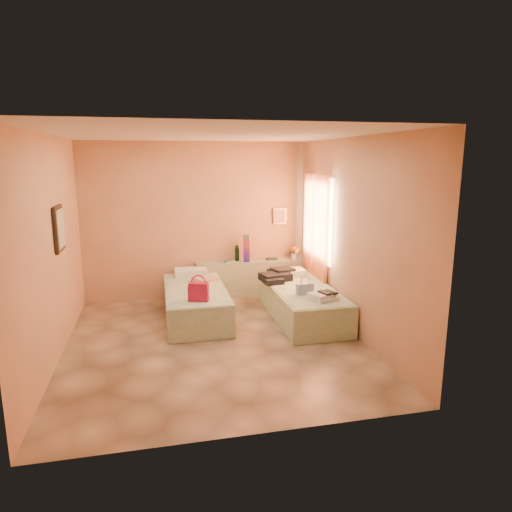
{
  "coord_description": "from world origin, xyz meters",
  "views": [
    {
      "loc": [
        -0.75,
        -5.94,
        2.5
      ],
      "look_at": [
        0.78,
        0.85,
        1.01
      ],
      "focal_mm": 32.0,
      "sensor_mm": 36.0,
      "label": 1
    }
  ],
  "objects_px": {
    "headboard_ledge": "(251,278)",
    "bed_right": "(303,304)",
    "flower_vase": "(295,251)",
    "towel_stack": "(324,297)",
    "green_book": "(272,259)",
    "magenta_handbag": "(199,291)",
    "blue_handbag": "(305,289)",
    "bed_left": "(196,303)",
    "water_bottle": "(237,253)"
  },
  "relations": [
    {
      "from": "headboard_ledge",
      "to": "bed_right",
      "type": "xyz_separation_m",
      "value": [
        0.52,
        -1.48,
        -0.08
      ]
    },
    {
      "from": "headboard_ledge",
      "to": "bed_right",
      "type": "relative_size",
      "value": 1.02
    },
    {
      "from": "flower_vase",
      "to": "towel_stack",
      "type": "distance_m",
      "value": 2.1
    },
    {
      "from": "green_book",
      "to": "magenta_handbag",
      "type": "xyz_separation_m",
      "value": [
        -1.54,
        -1.73,
        -0.03
      ]
    },
    {
      "from": "magenta_handbag",
      "to": "bed_right",
      "type": "bearing_deg",
      "value": 25.31
    },
    {
      "from": "flower_vase",
      "to": "blue_handbag",
      "type": "bearing_deg",
      "value": -102.34
    },
    {
      "from": "bed_right",
      "to": "magenta_handbag",
      "type": "bearing_deg",
      "value": -171.08
    },
    {
      "from": "green_book",
      "to": "headboard_ledge",
      "type": "bearing_deg",
      "value": 175.99
    },
    {
      "from": "bed_left",
      "to": "green_book",
      "type": "bearing_deg",
      "value": 34.87
    },
    {
      "from": "green_book",
      "to": "towel_stack",
      "type": "distance_m",
      "value": 2.12
    },
    {
      "from": "green_book",
      "to": "blue_handbag",
      "type": "xyz_separation_m",
      "value": [
        0.05,
        -1.77,
        -0.08
      ]
    },
    {
      "from": "green_book",
      "to": "blue_handbag",
      "type": "relative_size",
      "value": 0.76
    },
    {
      "from": "headboard_ledge",
      "to": "bed_left",
      "type": "distance_m",
      "value": 1.55
    },
    {
      "from": "bed_left",
      "to": "water_bottle",
      "type": "relative_size",
      "value": 7.21
    },
    {
      "from": "blue_handbag",
      "to": "bed_left",
      "type": "bearing_deg",
      "value": 149.61
    },
    {
      "from": "bed_right",
      "to": "towel_stack",
      "type": "xyz_separation_m",
      "value": [
        0.09,
        -0.63,
        0.3
      ]
    },
    {
      "from": "green_book",
      "to": "flower_vase",
      "type": "bearing_deg",
      "value": -8.92
    },
    {
      "from": "blue_handbag",
      "to": "towel_stack",
      "type": "distance_m",
      "value": 0.38
    },
    {
      "from": "bed_left",
      "to": "headboard_ledge",
      "type": "bearing_deg",
      "value": 43.2
    },
    {
      "from": "bed_right",
      "to": "blue_handbag",
      "type": "relative_size",
      "value": 7.81
    },
    {
      "from": "bed_right",
      "to": "water_bottle",
      "type": "distance_m",
      "value": 1.81
    },
    {
      "from": "blue_handbag",
      "to": "flower_vase",
      "type": "bearing_deg",
      "value": 71.54
    },
    {
      "from": "headboard_ledge",
      "to": "water_bottle",
      "type": "xyz_separation_m",
      "value": [
        -0.25,
        0.06,
        0.46
      ]
    },
    {
      "from": "bed_right",
      "to": "magenta_handbag",
      "type": "relative_size",
      "value": 6.96
    },
    {
      "from": "bed_left",
      "to": "water_bottle",
      "type": "bearing_deg",
      "value": 52.12
    },
    {
      "from": "water_bottle",
      "to": "blue_handbag",
      "type": "distance_m",
      "value": 1.97
    },
    {
      "from": "bed_left",
      "to": "green_book",
      "type": "xyz_separation_m",
      "value": [
        1.53,
        1.05,
        0.42
      ]
    },
    {
      "from": "blue_handbag",
      "to": "towel_stack",
      "type": "relative_size",
      "value": 0.73
    },
    {
      "from": "bed_left",
      "to": "towel_stack",
      "type": "xyz_separation_m",
      "value": [
        1.75,
        -1.05,
        0.3
      ]
    },
    {
      "from": "water_bottle",
      "to": "flower_vase",
      "type": "relative_size",
      "value": 0.95
    },
    {
      "from": "green_book",
      "to": "bed_right",
      "type": "bearing_deg",
      "value": -89.8
    },
    {
      "from": "bed_right",
      "to": "blue_handbag",
      "type": "distance_m",
      "value": 0.45
    },
    {
      "from": "towel_stack",
      "to": "bed_left",
      "type": "bearing_deg",
      "value": 149.02
    },
    {
      "from": "water_bottle",
      "to": "towel_stack",
      "type": "distance_m",
      "value": 2.35
    },
    {
      "from": "headboard_ledge",
      "to": "magenta_handbag",
      "type": "relative_size",
      "value": 7.13
    },
    {
      "from": "flower_vase",
      "to": "bed_right",
      "type": "bearing_deg",
      "value": -101.81
    },
    {
      "from": "water_bottle",
      "to": "towel_stack",
      "type": "height_order",
      "value": "water_bottle"
    },
    {
      "from": "water_bottle",
      "to": "magenta_handbag",
      "type": "height_order",
      "value": "water_bottle"
    },
    {
      "from": "bed_left",
      "to": "flower_vase",
      "type": "relative_size",
      "value": 6.87
    },
    {
      "from": "headboard_ledge",
      "to": "magenta_handbag",
      "type": "height_order",
      "value": "magenta_handbag"
    },
    {
      "from": "bed_left",
      "to": "blue_handbag",
      "type": "relative_size",
      "value": 7.81
    },
    {
      "from": "water_bottle",
      "to": "green_book",
      "type": "bearing_deg",
      "value": -5.25
    },
    {
      "from": "magenta_handbag",
      "to": "flower_vase",
      "type": "bearing_deg",
      "value": 57.53
    },
    {
      "from": "green_book",
      "to": "flower_vase",
      "type": "relative_size",
      "value": 0.67
    },
    {
      "from": "bed_right",
      "to": "blue_handbag",
      "type": "height_order",
      "value": "blue_handbag"
    },
    {
      "from": "water_bottle",
      "to": "flower_vase",
      "type": "distance_m",
      "value": 1.09
    },
    {
      "from": "headboard_ledge",
      "to": "bed_left",
      "type": "bearing_deg",
      "value": -137.19
    },
    {
      "from": "bed_right",
      "to": "flower_vase",
      "type": "relative_size",
      "value": 6.87
    },
    {
      "from": "headboard_ledge",
      "to": "green_book",
      "type": "height_order",
      "value": "green_book"
    },
    {
      "from": "blue_handbag",
      "to": "towel_stack",
      "type": "bearing_deg",
      "value": -69.49
    }
  ]
}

